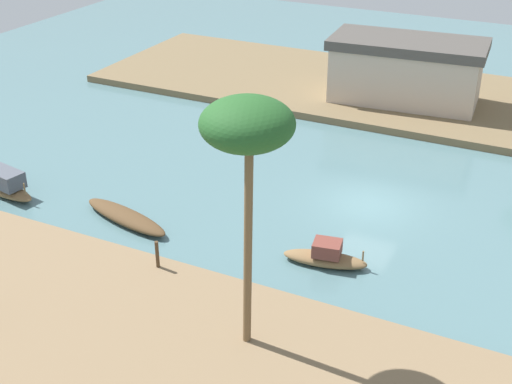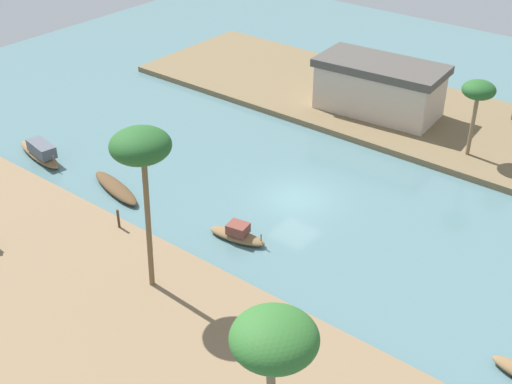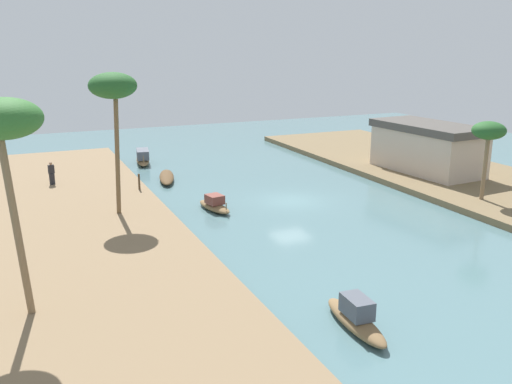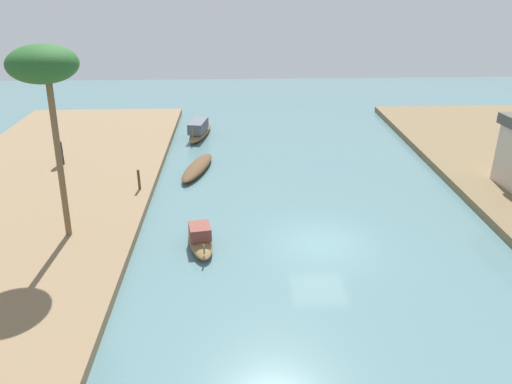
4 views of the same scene
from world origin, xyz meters
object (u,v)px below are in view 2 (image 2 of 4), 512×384
Objects in this scene: mooring_post at (118,219)px; palm_tree_left_near at (141,149)px; palm_tree_left_far at (274,343)px; sampan_open_hull at (237,234)px; sampan_foreground at (116,188)px; palm_tree_right_short at (479,92)px; sampan_downstream_large at (40,152)px; riverside_building at (379,87)px.

palm_tree_left_near is at bearing -23.82° from mooring_post.
mooring_post is 19.28m from palm_tree_left_far.
sampan_open_hull reaches higher than sampan_foreground.
palm_tree_left_far is at bearing -25.44° from mooring_post.
sampan_open_hull is 9.34m from palm_tree_left_near.
palm_tree_left_near is 23.05m from palm_tree_right_short.
palm_tree_left_far is (26.86, -10.34, 7.03)m from sampan_downstream_large.
palm_tree_left_near reaches higher than mooring_post.
sampan_downstream_large is 6.94m from sampan_foreground.
sampan_open_hull is at bearing -110.06° from palm_tree_right_short.
palm_tree_left_far reaches higher than palm_tree_right_short.
palm_tree_right_short is at bearing 73.72° from palm_tree_left_near.
palm_tree_left_far is at bearing -14.15° from sampan_foreground.
sampan_open_hull is at bearing 33.32° from mooring_post.
sampan_foreground is 0.61× the size of palm_tree_left_near.
riverside_building is (6.93, 19.09, 2.09)m from sampan_foreground.
palm_tree_left_near is at bearing -105.29° from sampan_open_hull.
sampan_downstream_large is 1.01× the size of sampan_foreground.
riverside_building is (-1.53, 24.10, -5.39)m from palm_tree_left_near.
mooring_post is 0.12× the size of riverside_building.
sampan_foreground is 22.99m from palm_tree_right_short.
palm_tree_left_near reaches higher than sampan_foreground.
palm_tree_right_short reaches higher than mooring_post.
sampan_downstream_large is 0.61× the size of palm_tree_left_near.
palm_tree_left_far is (19.93, -10.64, 7.29)m from sampan_foreground.
palm_tree_right_short is at bearing 60.20° from mooring_post.
sampan_open_hull is 17.34m from palm_tree_left_far.
sampan_open_hull is at bearing 18.46° from sampan_foreground.
mooring_post is (-5.40, -3.55, 0.62)m from sampan_open_hull.
sampan_open_hull is at bearing 134.05° from palm_tree_left_far.
riverside_building is (-2.02, 18.38, 1.98)m from sampan_open_hull.
palm_tree_left_far is 28.16m from palm_tree_right_short.
sampan_foreground is at bearing -114.54° from riverside_building.
sampan_open_hull is 0.68× the size of palm_tree_right_short.
sampan_downstream_large is 0.54× the size of riverside_building.
riverside_building is at bearing 113.61° from palm_tree_left_far.
palm_tree_right_short reaches higher than sampan_foreground.
palm_tree_right_short reaches higher than sampan_open_hull.
mooring_post is 22.23m from riverside_building.
riverside_building is (-7.94, 2.16, -2.43)m from palm_tree_right_short.
palm_tree_left_near reaches higher than palm_tree_right_short.
palm_tree_right_short reaches higher than sampan_downstream_large.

